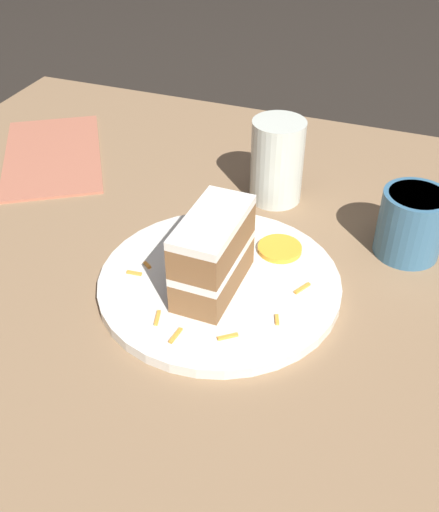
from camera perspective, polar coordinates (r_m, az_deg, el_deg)
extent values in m
plane|color=black|center=(0.70, 0.69, -7.43)|extent=(6.00, 6.00, 0.00)
cube|color=#846647|center=(0.69, 0.70, -6.62)|extent=(1.22, 1.10, 0.03)
cylinder|color=silver|center=(0.72, 0.00, -2.56)|extent=(0.29, 0.29, 0.01)
cube|color=brown|center=(0.69, -0.62, -1.64)|extent=(0.06, 0.12, 0.04)
cube|color=white|center=(0.68, -0.63, -0.06)|extent=(0.06, 0.12, 0.01)
cube|color=brown|center=(0.66, -0.65, 1.59)|extent=(0.06, 0.12, 0.04)
cube|color=white|center=(0.65, -0.66, 3.32)|extent=(0.06, 0.12, 0.01)
ellipsoid|color=white|center=(0.77, 1.00, 3.57)|extent=(0.05, 0.04, 0.05)
cylinder|color=orange|center=(0.76, 5.75, 0.71)|extent=(0.06, 0.06, 0.01)
cube|color=orange|center=(0.64, -4.19, -7.56)|extent=(0.01, 0.02, 0.00)
cube|color=orange|center=(0.74, -6.90, -0.86)|extent=(0.01, 0.01, 0.00)
cube|color=orange|center=(0.66, 5.52, -6.01)|extent=(0.01, 0.02, 0.00)
cube|color=orange|center=(0.64, 0.79, -7.68)|extent=(0.02, 0.02, 0.00)
cube|color=orange|center=(0.66, -5.93, -5.89)|extent=(0.01, 0.02, 0.00)
cube|color=orange|center=(0.76, 2.16, 0.53)|extent=(0.02, 0.01, 0.00)
cube|color=orange|center=(0.70, 7.89, -3.06)|extent=(0.02, 0.02, 0.00)
cube|color=orange|center=(0.73, -8.12, -1.62)|extent=(0.02, 0.01, 0.00)
cylinder|color=beige|center=(0.86, 5.50, 8.98)|extent=(0.08, 0.08, 0.12)
cylinder|color=silver|center=(0.88, 5.35, 6.74)|extent=(0.07, 0.07, 0.04)
cylinder|color=#386684|center=(0.79, 17.80, 2.93)|extent=(0.08, 0.08, 0.09)
cylinder|color=#382314|center=(0.77, 18.31, 5.20)|extent=(0.07, 0.07, 0.01)
cube|color=#B2664C|center=(1.03, -15.61, 9.26)|extent=(0.27, 0.31, 0.00)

